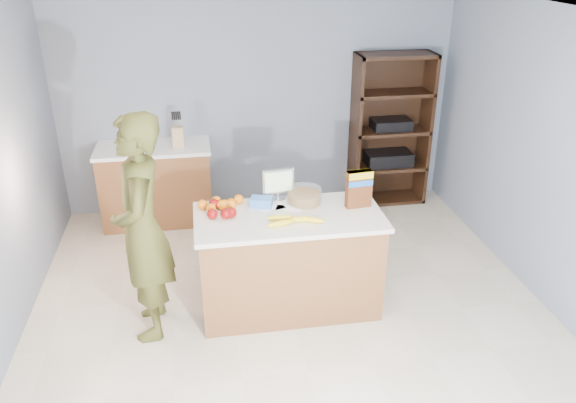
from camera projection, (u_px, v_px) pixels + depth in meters
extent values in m
cube|color=beige|center=(295.00, 326.00, 4.74)|extent=(4.50, 5.00, 0.02)
cube|color=gray|center=(258.00, 103.00, 6.44)|extent=(4.50, 0.02, 2.50)
cube|color=gray|center=(569.00, 173.00, 4.54)|extent=(0.02, 5.00, 2.50)
cube|color=white|center=(297.00, 17.00, 3.67)|extent=(4.50, 5.00, 0.02)
cube|color=brown|center=(289.00, 264.00, 4.83)|extent=(1.50, 0.70, 0.86)
cube|color=silver|center=(289.00, 217.00, 4.64)|extent=(1.56, 0.76, 0.04)
cube|color=black|center=(289.00, 300.00, 4.99)|extent=(1.46, 0.66, 0.10)
cube|color=brown|center=(157.00, 185.00, 6.35)|extent=(1.20, 0.60, 0.86)
cube|color=white|center=(153.00, 148.00, 6.15)|extent=(1.24, 0.62, 0.04)
cube|color=black|center=(385.00, 126.00, 6.80)|extent=(0.90, 0.04, 1.80)
cube|color=black|center=(355.00, 132.00, 6.57)|extent=(0.04, 0.40, 1.80)
cube|color=black|center=(425.00, 129.00, 6.70)|extent=(0.04, 0.40, 1.80)
cube|color=black|center=(385.00, 198.00, 7.01)|extent=(0.90, 0.40, 0.04)
cube|color=black|center=(387.00, 166.00, 6.83)|extent=(0.90, 0.40, 0.04)
cube|color=black|center=(390.00, 130.00, 6.64)|extent=(0.90, 0.40, 0.04)
cube|color=black|center=(393.00, 93.00, 6.44)|extent=(0.90, 0.40, 0.04)
cube|color=black|center=(396.00, 55.00, 6.26)|extent=(0.90, 0.40, 0.04)
cube|color=black|center=(388.00, 158.00, 6.79)|extent=(0.55, 0.32, 0.16)
cube|color=black|center=(391.00, 124.00, 6.60)|extent=(0.45, 0.30, 0.12)
imported|color=#44441A|center=(142.00, 229.00, 4.34)|extent=(0.48, 0.70, 1.86)
cube|color=tan|center=(178.00, 137.00, 6.10)|extent=(0.12, 0.10, 0.22)
cylinder|color=black|center=(173.00, 123.00, 6.03)|extent=(0.02, 0.02, 0.09)
cylinder|color=black|center=(175.00, 123.00, 6.03)|extent=(0.02, 0.02, 0.09)
cylinder|color=black|center=(177.00, 123.00, 6.03)|extent=(0.02, 0.02, 0.09)
cylinder|color=black|center=(179.00, 123.00, 6.03)|extent=(0.02, 0.02, 0.09)
cylinder|color=black|center=(181.00, 123.00, 6.04)|extent=(0.02, 0.02, 0.09)
cube|color=white|center=(272.00, 208.00, 4.74)|extent=(0.24, 0.17, 0.00)
cube|color=white|center=(289.00, 208.00, 4.73)|extent=(0.24, 0.18, 0.00)
ellipsoid|color=yellow|center=(280.00, 218.00, 4.53)|extent=(0.23, 0.07, 0.05)
ellipsoid|color=yellow|center=(281.00, 223.00, 4.44)|extent=(0.23, 0.10, 0.05)
ellipsoid|color=yellow|center=(302.00, 219.00, 4.50)|extent=(0.23, 0.06, 0.05)
ellipsoid|color=yellow|center=(311.00, 220.00, 4.50)|extent=(0.23, 0.15, 0.05)
sphere|color=maroon|center=(214.00, 204.00, 4.71)|extent=(0.09, 0.09, 0.09)
sphere|color=maroon|center=(226.00, 214.00, 4.55)|extent=(0.09, 0.09, 0.09)
sphere|color=maroon|center=(212.00, 214.00, 4.54)|extent=(0.09, 0.09, 0.09)
sphere|color=maroon|center=(231.00, 213.00, 4.56)|extent=(0.09, 0.09, 0.09)
sphere|color=orange|center=(211.00, 208.00, 4.64)|extent=(0.08, 0.08, 0.08)
sphere|color=orange|center=(216.00, 201.00, 4.77)|extent=(0.08, 0.08, 0.08)
sphere|color=orange|center=(225.00, 204.00, 4.71)|extent=(0.08, 0.08, 0.08)
sphere|color=orange|center=(231.00, 203.00, 4.73)|extent=(0.08, 0.08, 0.08)
sphere|color=orange|center=(203.00, 205.00, 4.71)|extent=(0.08, 0.08, 0.08)
sphere|color=orange|center=(222.00, 205.00, 4.70)|extent=(0.08, 0.08, 0.08)
sphere|color=orange|center=(239.00, 199.00, 4.80)|extent=(0.08, 0.08, 0.08)
sphere|color=orange|center=(231.00, 204.00, 4.72)|extent=(0.08, 0.08, 0.08)
cube|color=blue|center=(261.00, 202.00, 4.76)|extent=(0.21, 0.17, 0.08)
cylinder|color=#267219|center=(304.00, 198.00, 4.82)|extent=(0.27, 0.27, 0.09)
cylinder|color=white|center=(304.00, 196.00, 4.81)|extent=(0.30, 0.30, 0.13)
cylinder|color=silver|center=(278.00, 199.00, 4.90)|extent=(0.12, 0.12, 0.01)
cylinder|color=silver|center=(278.00, 195.00, 4.89)|extent=(0.02, 0.02, 0.05)
cube|color=silver|center=(278.00, 181.00, 4.83)|extent=(0.28, 0.07, 0.22)
cube|color=yellow|center=(279.00, 182.00, 4.81)|extent=(0.24, 0.04, 0.18)
cube|color=#592B14|center=(359.00, 189.00, 4.70)|extent=(0.22, 0.10, 0.32)
cube|color=yellow|center=(360.00, 174.00, 4.65)|extent=(0.22, 0.10, 0.06)
cube|color=blue|center=(359.00, 182.00, 4.68)|extent=(0.22, 0.10, 0.05)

